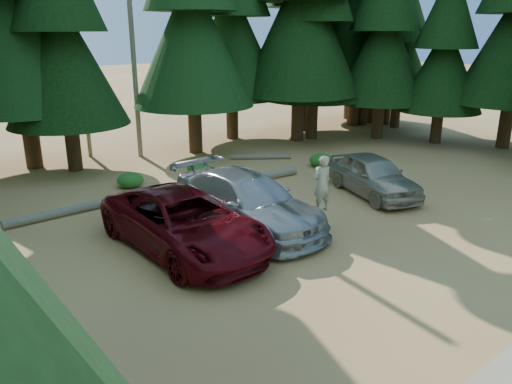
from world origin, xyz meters
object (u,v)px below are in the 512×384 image
silver_minivan_right (373,175)px  log_left (69,211)px  frisbee_player (322,184)px  silver_minivan_center (247,201)px  red_pickup (185,222)px  log_right (243,180)px  log_mid (261,157)px

silver_minivan_right → log_left: 11.18m
frisbee_player → silver_minivan_right: bearing=-158.0°
silver_minivan_center → log_left: bearing=129.6°
red_pickup → log_right: red_pickup is taller
silver_minivan_center → frisbee_player: (1.79, -1.52, 0.61)m
silver_minivan_right → frisbee_player: frisbee_player is taller
silver_minivan_right → log_right: silver_minivan_right is taller
red_pickup → log_left: 5.28m
log_right → silver_minivan_right: bearing=-48.1°
silver_minivan_right → frisbee_player: size_ratio=2.51×
red_pickup → silver_minivan_center: 2.47m
log_left → log_mid: 10.25m
log_right → log_left: bearing=177.9°
log_left → log_mid: (10.09, 1.80, -0.03)m
silver_minivan_center → log_left: (-4.09, 4.75, -0.72)m
log_mid → log_right: size_ratio=0.54×
silver_minivan_center → frisbee_player: frisbee_player is taller
silver_minivan_center → log_left: size_ratio=1.40×
silver_minivan_center → log_mid: 8.92m
red_pickup → log_mid: (8.46, 6.77, -0.72)m
red_pickup → silver_minivan_center: (2.46, 0.22, 0.03)m
silver_minivan_right → frisbee_player: 4.24m
red_pickup → log_right: (5.20, 4.02, -0.67)m
silver_minivan_center → red_pickup: bearing=-176.0°
silver_minivan_right → log_mid: size_ratio=1.56×
frisbee_player → log_right: bearing=-93.6°
log_right → log_mid: bearing=45.9°
red_pickup → log_left: red_pickup is taller
log_left → red_pickup: bearing=-72.7°
silver_minivan_center → silver_minivan_right: size_ratio=1.31×
silver_minivan_right → red_pickup: bearing=-162.8°
red_pickup → silver_minivan_right: red_pickup is taller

